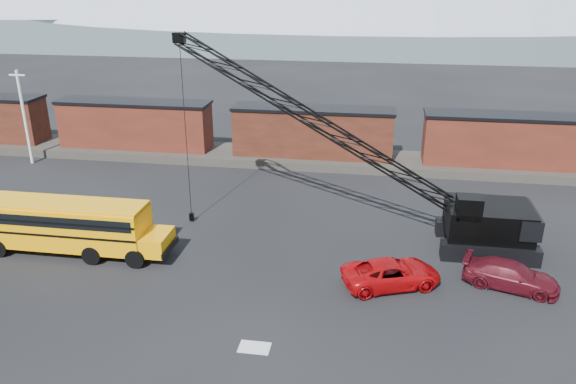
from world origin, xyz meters
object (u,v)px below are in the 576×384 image
object	(u,v)px
school_bus	(69,225)
maroon_suv	(511,275)
red_pickup	(391,273)
crawler_crane	(341,136)

from	to	relation	value
school_bus	maroon_suv	size ratio (longest dim) A/B	2.40
red_pickup	crawler_crane	size ratio (longest dim) A/B	0.24
school_bus	crawler_crane	bearing A→B (deg)	17.75
red_pickup	crawler_crane	distance (m)	8.73
red_pickup	maroon_suv	bearing A→B (deg)	-103.73
red_pickup	maroon_suv	xyz separation A→B (m)	(6.20, 0.80, -0.02)
red_pickup	maroon_suv	distance (m)	6.25
school_bus	maroon_suv	distance (m)	24.82
red_pickup	school_bus	bearing A→B (deg)	66.34
school_bus	crawler_crane	xyz separation A→B (m)	(15.33, 4.91, 4.65)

